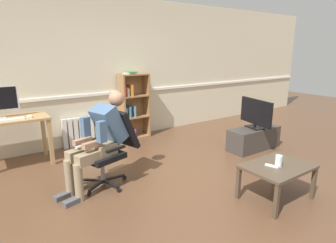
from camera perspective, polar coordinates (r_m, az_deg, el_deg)
The scene contains 14 objects.
ground_plane at distance 3.65m, azimuth 5.86°, elevation -13.82°, with size 18.00×18.00×0.00m, color brown.
back_wall at distance 5.51m, azimuth -12.24°, elevation 10.17°, with size 12.00×0.13×2.70m.
computer_desk at distance 4.71m, azimuth -30.46°, elevation -0.95°, with size 1.20×0.58×0.76m.
keyboard at distance 4.54m, azimuth -29.96°, elevation 0.29°, with size 0.43×0.12×0.02m, color white.
computer_mouse at distance 4.59m, azimuth -26.49°, elevation 0.91°, with size 0.06×0.10×0.03m, color white.
bookshelf at distance 5.59m, azimuth -7.28°, elevation 2.96°, with size 0.58×0.29×1.33m.
radiator at distance 5.40m, azimuth -16.82°, elevation -1.87°, with size 0.76×0.08×0.54m.
office_chair at distance 3.74m, azimuth -11.60°, elevation -4.60°, with size 0.82×0.66×0.97m.
person_seated at distance 3.60m, azimuth -13.92°, elevation -3.38°, with size 1.02×0.56×1.21m.
tv_stand at distance 5.22m, azimuth 17.12°, elevation -3.32°, with size 1.01×0.39×0.39m.
tv_screen at distance 5.10m, azimuth 17.51°, elevation 1.64°, with size 0.27×0.77×0.51m.
coffee_table at distance 3.54m, azimuth 21.44°, elevation -9.13°, with size 0.78×0.57×0.42m.
drinking_glass at distance 3.47m, azimuth 21.68°, elevation -7.50°, with size 0.08×0.08×0.13m, color silver.
spare_remote at distance 3.46m, azimuth 20.47°, elevation -8.50°, with size 0.04×0.15×0.02m, color white.
Camera 1 is at (-2.12, -2.42, 1.72)m, focal length 29.81 mm.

